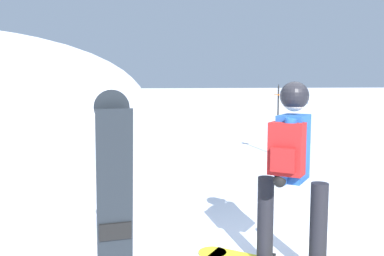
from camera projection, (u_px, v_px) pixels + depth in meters
The scene contains 3 objects.
snowboarder_main at pixel (291, 172), 3.61m from camera, with size 1.37×1.39×1.71m.
spare_snowboard at pixel (114, 193), 3.23m from camera, with size 0.28×0.22×1.65m.
piste_marker_near at pixel (278, 115), 9.60m from camera, with size 0.20×0.20×1.70m.
Camera 1 is at (-1.85, -3.17, 1.69)m, focal length 38.47 mm.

